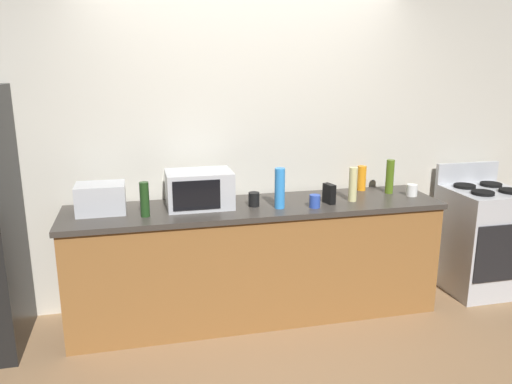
# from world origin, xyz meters

# --- Properties ---
(ground_plane) EXTENTS (8.00, 8.00, 0.00)m
(ground_plane) POSITION_xyz_m (0.00, 0.00, 0.00)
(ground_plane) COLOR #93704C
(back_wall) EXTENTS (6.40, 0.10, 2.70)m
(back_wall) POSITION_xyz_m (0.00, 0.81, 1.35)
(back_wall) COLOR beige
(back_wall) RESTS_ON ground_plane
(counter_run) EXTENTS (2.84, 0.64, 0.90)m
(counter_run) POSITION_xyz_m (0.00, 0.40, 0.45)
(counter_run) COLOR brown
(counter_run) RESTS_ON ground_plane
(stove_range) EXTENTS (0.60, 0.61, 1.08)m
(stove_range) POSITION_xyz_m (2.00, 0.40, 0.46)
(stove_range) COLOR #B7BABF
(stove_range) RESTS_ON ground_plane
(microwave) EXTENTS (0.48, 0.35, 0.27)m
(microwave) POSITION_xyz_m (-0.42, 0.45, 1.04)
(microwave) COLOR #B7BABF
(microwave) RESTS_ON counter_run
(toaster_oven) EXTENTS (0.34, 0.26, 0.21)m
(toaster_oven) POSITION_xyz_m (-1.12, 0.46, 1.01)
(toaster_oven) COLOR #B7BABF
(toaster_oven) RESTS_ON counter_run
(cordless_phone) EXTENTS (0.07, 0.12, 0.15)m
(cordless_phone) POSITION_xyz_m (0.55, 0.32, 0.98)
(cordless_phone) COLOR black
(cordless_phone) RESTS_ON counter_run
(bottle_spray_cleaner) EXTENTS (0.08, 0.08, 0.30)m
(bottle_spray_cleaner) POSITION_xyz_m (0.15, 0.28, 1.05)
(bottle_spray_cleaner) COLOR #338CE5
(bottle_spray_cleaner) RESTS_ON counter_run
(bottle_dish_soap) EXTENTS (0.07, 0.07, 0.21)m
(bottle_dish_soap) POSITION_xyz_m (0.96, 0.64, 1.00)
(bottle_dish_soap) COLOR orange
(bottle_dish_soap) RESTS_ON counter_run
(bottle_olive_oil) EXTENTS (0.07, 0.07, 0.28)m
(bottle_olive_oil) POSITION_xyz_m (1.14, 0.49, 1.04)
(bottle_olive_oil) COLOR #4C6B19
(bottle_olive_oil) RESTS_ON counter_run
(bottle_vinegar) EXTENTS (0.06, 0.06, 0.26)m
(bottle_vinegar) POSITION_xyz_m (0.75, 0.33, 1.03)
(bottle_vinegar) COLOR beige
(bottle_vinegar) RESTS_ON counter_run
(bottle_wine) EXTENTS (0.06, 0.06, 0.25)m
(bottle_wine) POSITION_xyz_m (-0.82, 0.29, 1.02)
(bottle_wine) COLOR #1E3F19
(bottle_wine) RESTS_ON counter_run
(mug_black) EXTENTS (0.08, 0.08, 0.11)m
(mug_black) POSITION_xyz_m (-0.02, 0.37, 0.95)
(mug_black) COLOR black
(mug_black) RESTS_ON counter_run
(mug_white) EXTENTS (0.09, 0.09, 0.09)m
(mug_white) POSITION_xyz_m (1.28, 0.37, 0.95)
(mug_white) COLOR white
(mug_white) RESTS_ON counter_run
(mug_blue) EXTENTS (0.08, 0.08, 0.10)m
(mug_blue) POSITION_xyz_m (0.41, 0.23, 0.95)
(mug_blue) COLOR #2D4CB2
(mug_blue) RESTS_ON counter_run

